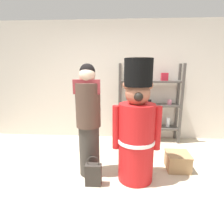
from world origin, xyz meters
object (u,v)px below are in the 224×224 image
Objects in this scene: teddy_bear_guard at (137,129)px; display_crate at (178,161)px; person_shopper at (89,120)px; merchandise_shelf at (150,104)px; shopping_bag at (93,174)px.

display_crate is (0.70, 0.31, -0.64)m from teddy_bear_guard.
display_crate is at bearing 8.33° from person_shopper.
person_shopper reaches higher than display_crate.
teddy_bear_guard reaches higher than person_shopper.
merchandise_shelf is 1.80m from person_shopper.
teddy_bear_guard is 1.04× the size of person_shopper.
teddy_bear_guard is 0.87m from shopping_bag.
merchandise_shelf is 1.60m from teddy_bear_guard.
merchandise_shelf reaches higher than display_crate.
shopping_bag is at bearing -158.68° from display_crate.
shopping_bag is 1.17× the size of display_crate.
teddy_bear_guard reaches higher than shopping_bag.
person_shopper is at bearing 171.45° from teddy_bear_guard.
shopping_bag is at bearing -119.05° from merchandise_shelf.
merchandise_shelf is at bearing 53.39° from person_shopper.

